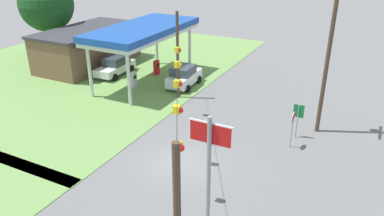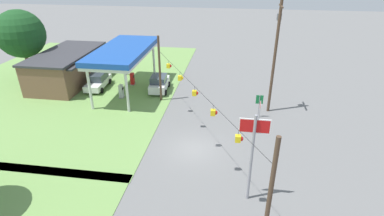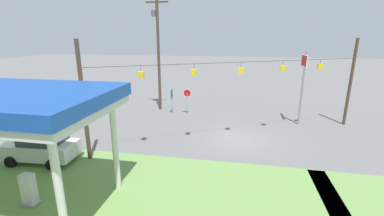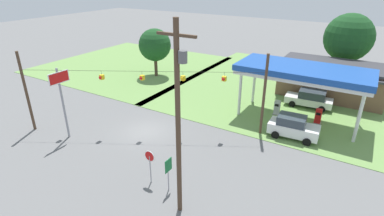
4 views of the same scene
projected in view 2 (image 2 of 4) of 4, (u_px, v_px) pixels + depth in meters
The scene contains 14 objects.
ground_plane at pixel (194, 149), 25.05m from camera, with size 160.00×160.00×0.00m, color slate.
grass_verge_station_corner at pixel (72, 81), 38.91m from camera, with size 36.00×28.00×0.04m, color #6B934C.
gas_station_canopy at pixel (124, 52), 33.93m from camera, with size 11.92×5.37×5.31m.
gas_station_store at pixel (68, 67), 37.79m from camera, with size 11.38×6.41×3.94m.
fuel_pump_near at pixel (121, 92), 34.01m from camera, with size 0.71×0.56×1.54m.
fuel_pump_far at pixel (132, 79), 37.49m from camera, with size 0.71×0.56×1.54m.
car_at_pumps_front at pixel (159, 83), 35.63m from camera, with size 4.30×2.31×1.98m.
car_at_pumps_rear at pixel (98, 81), 36.51m from camera, with size 4.89×2.34×1.85m.
stop_sign_roadside at pixel (260, 108), 27.93m from camera, with size 0.80×0.08×2.50m.
stop_sign_overhead at pixel (253, 143), 18.05m from camera, with size 0.22×1.86×6.24m.
route_sign at pixel (259, 102), 29.32m from camera, with size 0.10×0.70×2.40m.
utility_pole_main at pixel (275, 52), 28.58m from camera, with size 2.20×0.44×11.29m.
signal_span_gantry at pixel (195, 106), 23.23m from camera, with size 18.29×10.24×7.27m.
tree_behind_station at pixel (21, 34), 37.19m from camera, with size 5.90×5.90×8.85m.
Camera 2 is at (-20.67, -2.82, 14.28)m, focal length 28.00 mm.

